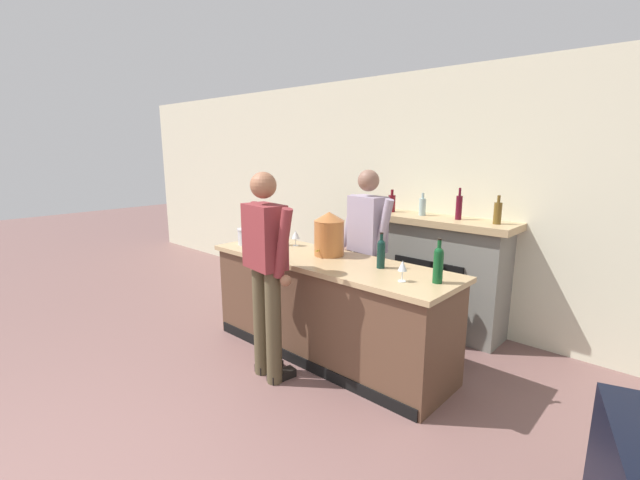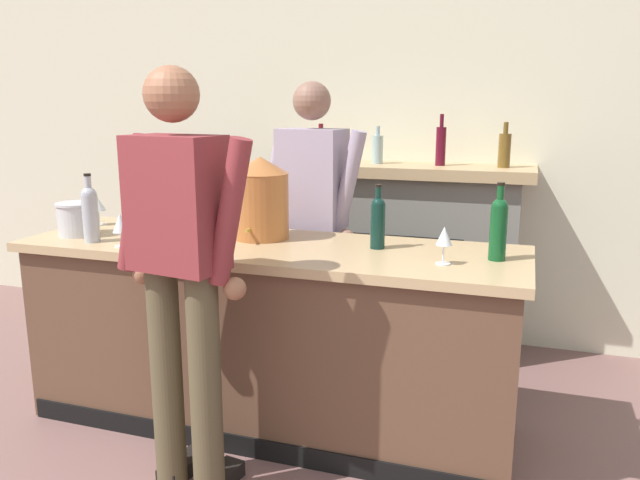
{
  "view_description": "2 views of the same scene",
  "coord_description": "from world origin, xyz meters",
  "px_view_note": "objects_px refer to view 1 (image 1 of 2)",
  "views": [
    {
      "loc": [
        2.26,
        -0.65,
        1.92
      ],
      "look_at": [
        -0.44,
        2.29,
        1.07
      ],
      "focal_mm": 24.0,
      "sensor_mm": 36.0,
      "label": 1
    },
    {
      "loc": [
        0.93,
        -0.55,
        1.61
      ],
      "look_at": [
        -0.14,
        2.67,
        0.86
      ],
      "focal_mm": 35.0,
      "sensor_mm": 36.0,
      "label": 2
    }
  ],
  "objects_px": {
    "wine_bottle_merlot_tall": "(438,263)",
    "wine_glass_back_row": "(259,242)",
    "person_bartender": "(367,248)",
    "fireplace_stone": "(437,273)",
    "copper_dispenser": "(329,234)",
    "wine_bottle_burgundy_dark": "(381,252)",
    "wine_glass_by_dispenser": "(403,267)",
    "wine_bottle_rose_blush": "(281,231)",
    "person_customer": "(266,268)",
    "wine_glass_mid_counter": "(296,235)",
    "ice_bucket_steel": "(247,236)",
    "wine_bottle_port_short": "(249,234)",
    "wine_glass_near_bucket": "(262,229)"
  },
  "relations": [
    {
      "from": "fireplace_stone",
      "to": "wine_bottle_port_short",
      "type": "bearing_deg",
      "value": -131.0
    },
    {
      "from": "wine_glass_back_row",
      "to": "wine_glass_mid_counter",
      "type": "xyz_separation_m",
      "value": [
        0.04,
        0.46,
        0.0
      ]
    },
    {
      "from": "wine_glass_back_row",
      "to": "wine_glass_by_dispenser",
      "type": "xyz_separation_m",
      "value": [
        1.5,
        0.15,
        0.0
      ]
    },
    {
      "from": "person_customer",
      "to": "wine_glass_mid_counter",
      "type": "bearing_deg",
      "value": 121.4
    },
    {
      "from": "wine_glass_by_dispenser",
      "to": "fireplace_stone",
      "type": "bearing_deg",
      "value": 106.46
    },
    {
      "from": "person_bartender",
      "to": "wine_glass_back_row",
      "type": "xyz_separation_m",
      "value": [
        -0.68,
        -0.82,
        0.1
      ]
    },
    {
      "from": "wine_bottle_rose_blush",
      "to": "wine_glass_mid_counter",
      "type": "height_order",
      "value": "wine_bottle_rose_blush"
    },
    {
      "from": "wine_bottle_rose_blush",
      "to": "wine_glass_back_row",
      "type": "distance_m",
      "value": 0.39
    },
    {
      "from": "wine_bottle_port_short",
      "to": "wine_glass_near_bucket",
      "type": "xyz_separation_m",
      "value": [
        -0.25,
        0.38,
        -0.04
      ]
    },
    {
      "from": "fireplace_stone",
      "to": "wine_bottle_rose_blush",
      "type": "relative_size",
      "value": 4.82
    },
    {
      "from": "wine_glass_near_bucket",
      "to": "person_bartender",
      "type": "bearing_deg",
      "value": 19.41
    },
    {
      "from": "wine_bottle_burgundy_dark",
      "to": "wine_bottle_port_short",
      "type": "bearing_deg",
      "value": -167.33
    },
    {
      "from": "wine_glass_back_row",
      "to": "person_bartender",
      "type": "bearing_deg",
      "value": 50.6
    },
    {
      "from": "wine_bottle_merlot_tall",
      "to": "wine_glass_back_row",
      "type": "height_order",
      "value": "wine_bottle_merlot_tall"
    },
    {
      "from": "wine_bottle_rose_blush",
      "to": "wine_glass_mid_counter",
      "type": "xyz_separation_m",
      "value": [
        0.14,
        0.08,
        -0.03
      ]
    },
    {
      "from": "copper_dispenser",
      "to": "wine_glass_back_row",
      "type": "xyz_separation_m",
      "value": [
        -0.55,
        -0.39,
        -0.1
      ]
    },
    {
      "from": "wine_glass_near_bucket",
      "to": "wine_glass_mid_counter",
      "type": "relative_size",
      "value": 0.97
    },
    {
      "from": "wine_bottle_burgundy_dark",
      "to": "wine_bottle_merlot_tall",
      "type": "relative_size",
      "value": 0.89
    },
    {
      "from": "wine_bottle_port_short",
      "to": "wine_glass_by_dispenser",
      "type": "height_order",
      "value": "wine_bottle_port_short"
    },
    {
      "from": "person_customer",
      "to": "wine_glass_by_dispenser",
      "type": "xyz_separation_m",
      "value": [
        0.95,
        0.53,
        0.09
      ]
    },
    {
      "from": "copper_dispenser",
      "to": "wine_glass_mid_counter",
      "type": "distance_m",
      "value": 0.53
    },
    {
      "from": "fireplace_stone",
      "to": "copper_dispenser",
      "type": "bearing_deg",
      "value": -115.17
    },
    {
      "from": "wine_bottle_rose_blush",
      "to": "wine_glass_back_row",
      "type": "height_order",
      "value": "wine_bottle_rose_blush"
    },
    {
      "from": "wine_bottle_burgundy_dark",
      "to": "wine_glass_back_row",
      "type": "bearing_deg",
      "value": -163.03
    },
    {
      "from": "ice_bucket_steel",
      "to": "wine_glass_back_row",
      "type": "xyz_separation_m",
      "value": [
        0.38,
        -0.16,
        0.03
      ]
    },
    {
      "from": "ice_bucket_steel",
      "to": "wine_glass_mid_counter",
      "type": "distance_m",
      "value": 0.51
    },
    {
      "from": "copper_dispenser",
      "to": "wine_glass_near_bucket",
      "type": "distance_m",
      "value": 1.01
    },
    {
      "from": "wine_glass_by_dispenser",
      "to": "wine_glass_near_bucket",
      "type": "xyz_separation_m",
      "value": [
        -1.95,
        0.27,
        -0.0
      ]
    },
    {
      "from": "wine_glass_by_dispenser",
      "to": "wine_glass_near_bucket",
      "type": "relative_size",
      "value": 1.05
    },
    {
      "from": "ice_bucket_steel",
      "to": "wine_bottle_burgundy_dark",
      "type": "relative_size",
      "value": 0.69
    },
    {
      "from": "copper_dispenser",
      "to": "wine_bottle_rose_blush",
      "type": "height_order",
      "value": "copper_dispenser"
    },
    {
      "from": "person_bartender",
      "to": "wine_glass_near_bucket",
      "type": "height_order",
      "value": "person_bartender"
    },
    {
      "from": "ice_bucket_steel",
      "to": "wine_glass_near_bucket",
      "type": "distance_m",
      "value": 0.28
    },
    {
      "from": "person_bartender",
      "to": "ice_bucket_steel",
      "type": "distance_m",
      "value": 1.25
    },
    {
      "from": "ice_bucket_steel",
      "to": "wine_bottle_port_short",
      "type": "relative_size",
      "value": 0.62
    },
    {
      "from": "copper_dispenser",
      "to": "person_bartender",
      "type": "bearing_deg",
      "value": 74.08
    },
    {
      "from": "fireplace_stone",
      "to": "wine_glass_by_dispenser",
      "type": "height_order",
      "value": "fireplace_stone"
    },
    {
      "from": "wine_bottle_burgundy_dark",
      "to": "person_customer",
      "type": "bearing_deg",
      "value": -130.32
    },
    {
      "from": "fireplace_stone",
      "to": "copper_dispenser",
      "type": "xyz_separation_m",
      "value": [
        -0.54,
        -1.15,
        0.52
      ]
    },
    {
      "from": "fireplace_stone",
      "to": "wine_bottle_burgundy_dark",
      "type": "distance_m",
      "value": 1.27
    },
    {
      "from": "wine_bottle_burgundy_dark",
      "to": "wine_glass_near_bucket",
      "type": "relative_size",
      "value": 1.94
    },
    {
      "from": "person_customer",
      "to": "wine_glass_mid_counter",
      "type": "height_order",
      "value": "person_customer"
    },
    {
      "from": "wine_bottle_rose_blush",
      "to": "person_bartender",
      "type": "bearing_deg",
      "value": 30.07
    },
    {
      "from": "wine_bottle_burgundy_dark",
      "to": "wine_glass_mid_counter",
      "type": "relative_size",
      "value": 1.89
    },
    {
      "from": "person_customer",
      "to": "copper_dispenser",
      "type": "bearing_deg",
      "value": 89.47
    },
    {
      "from": "person_bartender",
      "to": "wine_glass_back_row",
      "type": "relative_size",
      "value": 10.51
    },
    {
      "from": "fireplace_stone",
      "to": "person_bartender",
      "type": "bearing_deg",
      "value": -120.12
    },
    {
      "from": "wine_bottle_rose_blush",
      "to": "wine_glass_back_row",
      "type": "bearing_deg",
      "value": -75.38
    },
    {
      "from": "copper_dispenser",
      "to": "ice_bucket_steel",
      "type": "relative_size",
      "value": 1.98
    },
    {
      "from": "wine_bottle_burgundy_dark",
      "to": "wine_glass_back_row",
      "type": "distance_m",
      "value": 1.22
    }
  ]
}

